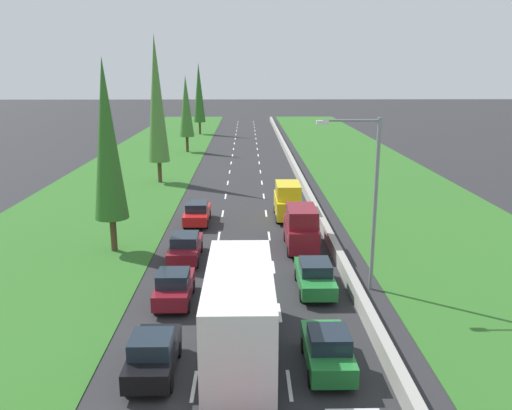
# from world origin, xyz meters

# --- Properties ---
(ground_plane) EXTENTS (300.00, 300.00, 0.00)m
(ground_plane) POSITION_xyz_m (0.00, 60.00, 0.00)
(ground_plane) COLOR #28282B
(ground_plane) RESTS_ON ground
(grass_verge_left) EXTENTS (14.00, 140.00, 0.04)m
(grass_verge_left) POSITION_xyz_m (-12.65, 60.00, 0.02)
(grass_verge_left) COLOR #2D6623
(grass_verge_left) RESTS_ON ground
(grass_verge_right) EXTENTS (14.00, 140.00, 0.04)m
(grass_verge_right) POSITION_xyz_m (14.35, 60.00, 0.02)
(grass_verge_right) COLOR #2D6623
(grass_verge_right) RESTS_ON ground
(median_barrier) EXTENTS (0.44, 120.00, 0.85)m
(median_barrier) POSITION_xyz_m (5.70, 60.00, 0.42)
(median_barrier) COLOR #9E9B93
(median_barrier) RESTS_ON ground
(lane_markings) EXTENTS (3.64, 116.00, 0.01)m
(lane_markings) POSITION_xyz_m (0.00, 60.00, 0.01)
(lane_markings) COLOR white
(lane_markings) RESTS_ON ground
(black_hatchback_left_lane) EXTENTS (1.74, 3.90, 1.72)m
(black_hatchback_left_lane) POSITION_xyz_m (-3.34, 15.81, 0.84)
(black_hatchback_left_lane) COLOR black
(black_hatchback_left_lane) RESTS_ON ground
(maroon_hatchback_left_lane) EXTENTS (1.74, 3.90, 1.72)m
(maroon_hatchback_left_lane) POSITION_xyz_m (-3.40, 22.23, 0.84)
(maroon_hatchback_left_lane) COLOR maroon
(maroon_hatchback_left_lane) RESTS_ON ground
(maroon_sedan_left_lane) EXTENTS (1.82, 4.50, 1.64)m
(maroon_sedan_left_lane) POSITION_xyz_m (-3.54, 28.37, 0.81)
(maroon_sedan_left_lane) COLOR maroon
(maroon_sedan_left_lane) RESTS_ON ground
(white_box_truck_centre_lane) EXTENTS (2.46, 9.40, 4.18)m
(white_box_truck_centre_lane) POSITION_xyz_m (-0.07, 16.65, 2.18)
(white_box_truck_centre_lane) COLOR black
(white_box_truck_centre_lane) RESTS_ON ground
(red_sedan_left_lane) EXTENTS (1.82, 4.50, 1.64)m
(red_sedan_left_lane) POSITION_xyz_m (-3.54, 36.30, 0.81)
(red_sedan_left_lane) COLOR red
(red_sedan_left_lane) RESTS_ON ground
(green_hatchback_right_lane) EXTENTS (1.74, 3.90, 1.72)m
(green_hatchback_right_lane) POSITION_xyz_m (3.29, 16.07, 0.84)
(green_hatchback_right_lane) COLOR #237A33
(green_hatchback_right_lane) RESTS_ON ground
(green_sedan_right_lane) EXTENTS (1.82, 4.50, 1.64)m
(green_sedan_right_lane) POSITION_xyz_m (3.74, 23.63, 0.81)
(green_sedan_right_lane) COLOR #237A33
(green_sedan_right_lane) RESTS_ON ground
(maroon_van_right_lane) EXTENTS (1.96, 4.90, 2.82)m
(maroon_van_right_lane) POSITION_xyz_m (3.67, 30.26, 1.40)
(maroon_van_right_lane) COLOR maroon
(maroon_van_right_lane) RESTS_ON ground
(yellow_van_right_lane) EXTENTS (1.96, 4.90, 2.82)m
(yellow_van_right_lane) POSITION_xyz_m (3.37, 37.60, 1.40)
(yellow_van_right_lane) COLOR yellow
(yellow_van_right_lane) RESTS_ON ground
(poplar_tree_second) EXTENTS (2.10, 2.10, 12.05)m
(poplar_tree_second) POSITION_xyz_m (-8.27, 30.06, 7.08)
(poplar_tree_second) COLOR #4C3823
(poplar_tree_second) RESTS_ON ground
(poplar_tree_third) EXTENTS (2.17, 2.17, 14.69)m
(poplar_tree_third) POSITION_xyz_m (-8.73, 51.37, 8.40)
(poplar_tree_third) COLOR #4C3823
(poplar_tree_third) RESTS_ON ground
(poplar_tree_fourth) EXTENTS (2.06, 2.06, 10.55)m
(poplar_tree_fourth) POSITION_xyz_m (-8.17, 72.18, 6.32)
(poplar_tree_fourth) COLOR #4C3823
(poplar_tree_fourth) RESTS_ON ground
(poplar_tree_fifth) EXTENTS (2.11, 2.11, 12.51)m
(poplar_tree_fifth) POSITION_xyz_m (-8.22, 93.50, 7.31)
(poplar_tree_fifth) COLOR #4C3823
(poplar_tree_fifth) RESTS_ON ground
(street_light_mast) EXTENTS (3.20, 0.28, 9.00)m
(street_light_mast) POSITION_xyz_m (6.37, 23.73, 5.23)
(street_light_mast) COLOR gray
(street_light_mast) RESTS_ON ground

